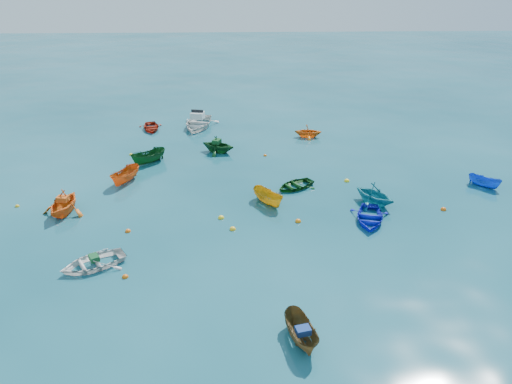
{
  "coord_description": "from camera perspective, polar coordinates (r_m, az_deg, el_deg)",
  "views": [
    {
      "loc": [
        -1.06,
        -25.52,
        15.35
      ],
      "look_at": [
        0.0,
        5.0,
        0.4
      ],
      "focal_mm": 35.0,
      "sensor_mm": 36.0,
      "label": 1
    }
  ],
  "objects": [
    {
      "name": "dinghy_green_n",
      "position": [
        42.02,
        -4.34,
        4.58
      ],
      "size": [
        3.58,
        3.38,
        1.49
      ],
      "primitive_type": "imported",
      "rotation": [
        0.0,
        0.0,
        1.14
      ],
      "color": "#10441A",
      "rests_on": "ground"
    },
    {
      "name": "sampan_yellow_mid",
      "position": [
        33.34,
        1.4,
        -1.33
      ],
      "size": [
        2.48,
        2.91,
        1.09
      ],
      "primitive_type": "imported",
      "rotation": [
        0.0,
        0.0,
        0.61
      ],
      "color": "#C48E11",
      "rests_on": "ground"
    },
    {
      "name": "buoy_ye_c",
      "position": [
        30.37,
        -2.68,
        -4.31
      ],
      "size": [
        0.39,
        0.39,
        0.39
      ],
      "primitive_type": "sphere",
      "color": "yellow",
      "rests_on": "ground"
    },
    {
      "name": "tarp_blue_a",
      "position": [
        22.13,
        5.4,
        -15.49
      ],
      "size": [
        0.71,
        0.6,
        0.3
      ],
      "primitive_type": "cube",
      "rotation": [
        0.0,
        0.0,
        0.23
      ],
      "color": "navy",
      "rests_on": "sampan_brown_mid"
    },
    {
      "name": "buoy_or_d",
      "position": [
        31.27,
        4.83,
        -3.41
      ],
      "size": [
        0.39,
        0.39,
        0.39
      ],
      "primitive_type": "sphere",
      "color": "orange",
      "rests_on": "ground"
    },
    {
      "name": "buoy_ye_d",
      "position": [
        42.53,
        -14.08,
        4.12
      ],
      "size": [
        0.31,
        0.31,
        0.31
      ],
      "primitive_type": "sphere",
      "color": "yellow",
      "rests_on": "ground"
    },
    {
      "name": "tarp_green_b",
      "position": [
        41.74,
        -4.51,
        5.77
      ],
      "size": [
        0.8,
        0.89,
        0.35
      ],
      "primitive_type": "cube",
      "rotation": [
        0.0,
        0.0,
        1.14
      ],
      "color": "#11451B",
      "rests_on": "dinghy_green_n"
    },
    {
      "name": "sampan_green_far",
      "position": [
        40.59,
        -12.1,
        3.26
      ],
      "size": [
        3.06,
        2.88,
        1.18
      ],
      "primitive_type": "imported",
      "rotation": [
        0.0,
        0.0,
        -0.85
      ],
      "color": "#10461B",
      "rests_on": "ground"
    },
    {
      "name": "dinghy_green_e",
      "position": [
        35.65,
        4.46,
        0.5
      ],
      "size": [
        3.6,
        3.36,
        0.61
      ],
      "primitive_type": "imported",
      "rotation": [
        0.0,
        0.0,
        -0.99
      ],
      "color": "#0F4214",
      "rests_on": "ground"
    },
    {
      "name": "dinghy_blue_se",
      "position": [
        32.07,
        12.8,
        -3.23
      ],
      "size": [
        3.21,
        3.93,
        0.72
      ],
      "primitive_type": "imported",
      "rotation": [
        0.0,
        0.0,
        -0.24
      ],
      "color": "#0E1AB7",
      "rests_on": "ground"
    },
    {
      "name": "motorboat_white",
      "position": [
        48.36,
        -6.63,
        7.4
      ],
      "size": [
        4.35,
        5.42,
        1.6
      ],
      "primitive_type": "imported",
      "rotation": [
        0.0,
        0.0,
        -0.2
      ],
      "color": "silver",
      "rests_on": "ground"
    },
    {
      "name": "dinghy_white_near",
      "position": [
        28.43,
        -18.08,
        -8.07
      ],
      "size": [
        4.18,
        3.85,
        0.71
      ],
      "primitive_type": "imported",
      "rotation": [
        0.0,
        0.0,
        -1.03
      ],
      "color": "silver",
      "rests_on": "ground"
    },
    {
      "name": "buoy_or_a",
      "position": [
        27.1,
        -14.72,
        -9.41
      ],
      "size": [
        0.34,
        0.34,
        0.34
      ],
      "primitive_type": "sphere",
      "color": "#D45C0B",
      "rests_on": "ground"
    },
    {
      "name": "tarp_green_a",
      "position": [
        28.18,
        -18.02,
        -7.17
      ],
      "size": [
        0.71,
        0.75,
        0.29
      ],
      "primitive_type": "cube",
      "rotation": [
        0.0,
        0.0,
        -1.03
      ],
      "color": "#134F26",
      "rests_on": "dinghy_white_near"
    },
    {
      "name": "buoy_or_b",
      "position": [
        34.77,
        20.63,
        -1.93
      ],
      "size": [
        0.37,
        0.37,
        0.37
      ],
      "primitive_type": "sphere",
      "color": "#DB580B",
      "rests_on": "ground"
    },
    {
      "name": "buoy_ye_b",
      "position": [
        36.54,
        -25.62,
        -1.51
      ],
      "size": [
        0.29,
        0.29,
        0.29
      ],
      "primitive_type": "sphere",
      "color": "gold",
      "rests_on": "ground"
    },
    {
      "name": "buoy_or_e",
      "position": [
        41.11,
        1.05,
        4.15
      ],
      "size": [
        0.29,
        0.29,
        0.29
      ],
      "primitive_type": "sphere",
      "color": "#DB5C0B",
      "rests_on": "ground"
    },
    {
      "name": "sampan_orange_n",
      "position": [
        37.6,
        -14.61,
        1.1
      ],
      "size": [
        2.28,
        3.19,
        1.16
      ],
      "primitive_type": "imported",
      "rotation": [
        0.0,
        0.0,
        -0.43
      ],
      "color": "#D65814",
      "rests_on": "ground"
    },
    {
      "name": "dinghy_orange_far",
      "position": [
        45.62,
        5.94,
        6.28
      ],
      "size": [
        2.62,
        2.33,
        1.27
      ],
      "primitive_type": "imported",
      "rotation": [
        0.0,
        0.0,
        1.46
      ],
      "color": "orange",
      "rests_on": "ground"
    },
    {
      "name": "dinghy_red_far",
      "position": [
        48.36,
        -11.88,
        7.01
      ],
      "size": [
        2.79,
        3.43,
        0.63
      ],
      "primitive_type": "imported",
      "rotation": [
        0.0,
        0.0,
        0.23
      ],
      "color": "#9E200D",
      "rests_on": "ground"
    },
    {
      "name": "buoy_ye_a",
      "position": [
        31.64,
        -4.01,
        -3.01
      ],
      "size": [
        0.38,
        0.38,
        0.38
      ],
      "primitive_type": "sphere",
      "color": "yellow",
      "rests_on": "ground"
    },
    {
      "name": "buoy_ye_e",
      "position": [
        37.11,
        10.33,
        1.2
      ],
      "size": [
        0.39,
        0.39,
        0.39
      ],
      "primitive_type": "sphere",
      "color": "yellow",
      "rests_on": "ground"
    },
    {
      "name": "ground",
      "position": [
        29.8,
        0.34,
        -4.92
      ],
      "size": [
        160.0,
        160.0,
        0.0
      ],
      "primitive_type": "plane",
      "color": "#093B47",
      "rests_on": "ground"
    },
    {
      "name": "sampan_brown_mid",
      "position": [
        22.71,
        5.18,
        -16.58
      ],
      "size": [
        1.7,
        3.02,
        1.1
      ],
      "primitive_type": "imported",
      "rotation": [
        0.0,
        0.0,
        0.23
      ],
      "color": "brown",
      "rests_on": "ground"
    },
    {
      "name": "dinghy_orange_w",
      "position": [
        34.45,
        -20.99,
        -2.25
      ],
      "size": [
        3.24,
        3.6,
        1.67
      ],
      "primitive_type": "imported",
      "rotation": [
        0.0,
        0.0,
        -0.17
      ],
      "color": "orange",
      "rests_on": "ground"
    },
    {
      "name": "buoy_or_c",
      "position": [
        31.09,
        -14.42,
        -4.41
      ],
      "size": [
        0.34,
        0.34,
        0.34
      ],
      "primitive_type": "sphere",
      "color": "#EC5E0C",
      "rests_on": "ground"
    },
    {
      "name": "tarp_orange_a",
      "position": [
        34.06,
        -21.22,
        -0.73
      ],
      "size": [
        0.77,
        0.64,
        0.34
      ],
      "primitive_type": "cube",
      "rotation": [
        0.0,
        0.0,
        -0.17
      ],
      "color": "#CE5115",
      "rests_on": "dinghy_orange_w"
    },
    {
      "name": "sampan_blue_far",
      "position": [
        39.3,
        24.54,
        0.6
      ],
      "size": [
        2.27,
        2.25,
        0.9
      ],
      "primitive_type": "imported",
      "rotation": [
        0.0,
        0.0,
        0.79
      ],
      "color": "blue",
      "rests_on": "ground"
    },
    {
      "name": "dinghy_cyan_se",
      "position": [
        34.28,
        13.28,
        -1.27
      ],
      "size": [
        3.86,
        3.92,
        1.56
      ],
      "primitive_type": "imported",
      "rotation": [
        0.0,
        0.0,
        0.7
      ],
      "color": "teal",
      "rests_on": "ground"
    }
  ]
}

